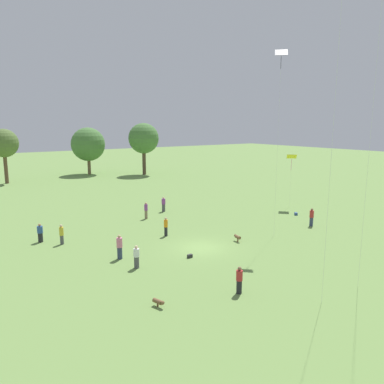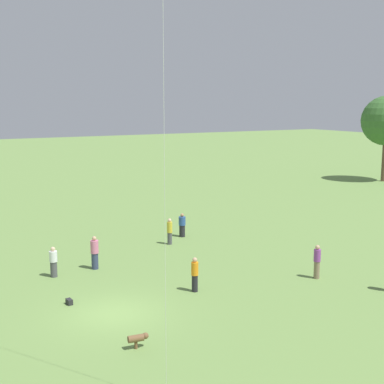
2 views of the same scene
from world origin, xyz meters
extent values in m
plane|color=#6B8E47|center=(0.00, 0.00, 0.00)|extent=(240.00, 240.00, 0.00)
cylinder|color=brown|center=(-7.56, 46.74, 2.56)|extent=(0.61, 0.61, 5.13)
sphere|color=#516B33|center=(-7.56, 46.74, 6.95)|extent=(4.86, 4.86, 4.86)
cylinder|color=brown|center=(8.37, 50.32, 1.78)|extent=(0.64, 0.64, 3.56)
sphere|color=#477538|center=(8.37, 50.32, 6.09)|extent=(6.75, 6.75, 6.75)
cylinder|color=brown|center=(17.42, 43.51, 2.52)|extent=(0.71, 0.71, 5.04)
sphere|color=#477538|center=(17.42, 43.51, 7.31)|extent=(6.06, 6.06, 6.06)
cylinder|color=#333D5B|center=(-6.63, 1.45, 0.46)|extent=(0.40, 0.40, 0.93)
cylinder|color=pink|center=(-6.63, 1.45, 1.29)|extent=(0.47, 0.47, 0.74)
sphere|color=tan|center=(-6.63, 1.45, 1.78)|extent=(0.24, 0.24, 0.24)
cylinder|color=#847056|center=(0.79, 11.22, 0.47)|extent=(0.34, 0.34, 0.94)
cylinder|color=purple|center=(0.79, 11.22, 1.27)|extent=(0.40, 0.40, 0.65)
sphere|color=tan|center=(0.79, 11.22, 1.72)|extent=(0.24, 0.24, 0.24)
cylinder|color=#232328|center=(-3.09, -8.22, 0.42)|extent=(0.36, 0.36, 0.83)
cylinder|color=#B72D2D|center=(-3.09, -8.22, 1.15)|extent=(0.43, 0.43, 0.64)
sphere|color=brown|center=(-3.09, -8.22, 1.59)|extent=(0.24, 0.24, 0.24)
cylinder|color=#232328|center=(-10.64, 9.24, 0.41)|extent=(0.56, 0.56, 0.83)
cylinder|color=#2D5193|center=(-10.64, 9.24, 1.13)|extent=(0.66, 0.66, 0.60)
sphere|color=#A87A56|center=(-10.64, 9.24, 1.54)|extent=(0.24, 0.24, 0.24)
cylinder|color=#4C4C51|center=(-9.27, 7.55, 0.40)|extent=(0.42, 0.42, 0.79)
cylinder|color=gold|center=(-9.27, 7.55, 1.15)|extent=(0.49, 0.49, 0.71)
sphere|color=beige|center=(-9.27, 7.55, 1.63)|extent=(0.24, 0.24, 0.24)
cylinder|color=#4C4C51|center=(-6.40, -0.96, 0.42)|extent=(0.51, 0.51, 0.85)
cylinder|color=white|center=(-6.40, -0.96, 1.14)|extent=(0.59, 0.59, 0.59)
sphere|color=beige|center=(-6.40, -0.96, 1.55)|extent=(0.24, 0.24, 0.24)
cylinder|color=#232328|center=(-0.68, 4.54, 0.43)|extent=(0.43, 0.43, 0.85)
cylinder|color=orange|center=(-0.68, 4.54, 1.18)|extent=(0.50, 0.50, 0.66)
sphere|color=tan|center=(-0.68, 4.54, 1.64)|extent=(0.24, 0.24, 0.24)
cylinder|color=#333D5B|center=(13.15, -0.92, 0.45)|extent=(0.48, 0.48, 0.89)
cylinder|color=#B72D2D|center=(13.15, -0.92, 1.24)|extent=(0.57, 0.57, 0.70)
sphere|color=brown|center=(13.15, -0.92, 1.71)|extent=(0.24, 0.24, 0.24)
cylinder|color=#4C4C51|center=(4.07, 13.06, 0.45)|extent=(0.49, 0.49, 0.89)
cylinder|color=purple|center=(4.07, 13.06, 1.21)|extent=(0.58, 0.58, 0.64)
sphere|color=beige|center=(4.07, 13.06, 1.65)|extent=(0.24, 0.24, 0.24)
cylinder|color=silver|center=(3.84, -11.78, 10.42)|extent=(0.01, 0.01, 20.84)
cube|color=yellow|center=(18.32, 6.39, 6.27)|extent=(1.57, 1.57, 0.56)
cylinder|color=#E54C99|center=(18.32, 6.39, 5.26)|extent=(0.04, 0.04, 1.32)
cylinder|color=silver|center=(18.32, 6.39, 3.13)|extent=(0.01, 0.01, 6.27)
cube|color=black|center=(7.48, -1.18, 16.15)|extent=(1.37, 1.37, 0.62)
cylinder|color=black|center=(7.48, -1.18, 15.32)|extent=(0.04, 0.04, 1.01)
cylinder|color=silver|center=(7.48, -1.18, 8.07)|extent=(0.01, 0.01, 16.15)
cylinder|color=silver|center=(0.03, -11.87, 8.92)|extent=(0.01, 0.01, 17.84)
cylinder|color=brown|center=(3.63, -0.53, 0.41)|extent=(0.35, 0.63, 0.28)
sphere|color=brown|center=(3.67, -0.15, 0.45)|extent=(0.25, 0.25, 0.25)
cylinder|color=brown|center=(3.63, -0.53, 0.14)|extent=(0.12, 0.12, 0.28)
cylinder|color=brown|center=(-8.02, -6.87, 0.31)|extent=(0.41, 0.65, 0.25)
sphere|color=brown|center=(-7.91, -7.23, 0.35)|extent=(0.23, 0.23, 0.23)
cylinder|color=brown|center=(-8.02, -6.87, 0.09)|extent=(0.11, 0.11, 0.18)
cube|color=#262628|center=(-2.08, -1.42, 0.13)|extent=(0.42, 0.26, 0.26)
cube|color=#33518C|center=(15.54, 3.02, 0.14)|extent=(0.49, 0.51, 0.29)
camera|label=1|loc=(-17.63, -24.16, 10.23)|focal=35.00mm
camera|label=2|loc=(21.37, -8.13, 9.34)|focal=50.00mm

